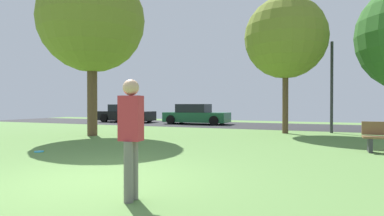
{
  "coord_description": "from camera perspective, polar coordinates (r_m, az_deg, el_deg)",
  "views": [
    {
      "loc": [
        3.95,
        -4.66,
        1.42
      ],
      "look_at": [
        0.0,
        4.9,
        1.29
      ],
      "focal_mm": 29.24,
      "sensor_mm": 36.0,
      "label": 1
    }
  ],
  "objects": [
    {
      "name": "person_thrower",
      "position": [
        4.69,
        -11.07,
        -4.49
      ],
      "size": [
        0.34,
        0.3,
        1.79
      ],
      "rotation": [
        0.0,
        0.0,
        -3.02
      ],
      "color": "slate",
      "rests_on": "ground_plane"
    },
    {
      "name": "parked_car_green",
      "position": [
        22.28,
        0.71,
        -1.28
      ],
      "size": [
        4.58,
        2.06,
        1.43
      ],
      "color": "#195633",
      "rests_on": "ground_plane"
    },
    {
      "name": "road_strip",
      "position": [
        21.08,
        11.61,
        -3.16
      ],
      "size": [
        44.0,
        6.4,
        0.01
      ],
      "primitive_type": "cube",
      "color": "#28282B",
      "rests_on": "ground_plane"
    },
    {
      "name": "birch_tree_lone",
      "position": [
        16.17,
        16.7,
        12.15
      ],
      "size": [
        3.95,
        3.95,
        6.62
      ],
      "color": "brown",
      "rests_on": "ground_plane"
    },
    {
      "name": "maple_tree_far",
      "position": [
        15.27,
        -17.79,
        15.0
      ],
      "size": [
        4.7,
        4.7,
        7.57
      ],
      "color": "brown",
      "rests_on": "ground_plane"
    },
    {
      "name": "street_lamp_post",
      "position": [
        16.89,
        24.13,
        3.46
      ],
      "size": [
        0.14,
        0.14,
        4.5
      ],
      "primitive_type": "cylinder",
      "color": "#2D2D33",
      "rests_on": "ground_plane"
    },
    {
      "name": "frisbee_disc",
      "position": [
        10.41,
        -26.14,
        -7.14
      ],
      "size": [
        0.27,
        0.27,
        0.03
      ],
      "primitive_type": "cylinder",
      "color": "#2DB2E0",
      "rests_on": "ground_plane"
    },
    {
      "name": "parked_car_black",
      "position": [
        25.17,
        -11.89,
        -1.08
      ],
      "size": [
        4.34,
        1.96,
        1.4
      ],
      "color": "black",
      "rests_on": "ground_plane"
    },
    {
      "name": "ground_plane",
      "position": [
        6.27,
        -17.77,
        -12.43
      ],
      "size": [
        44.0,
        44.0,
        0.0
      ],
      "primitive_type": "plane",
      "color": "#5B8442"
    }
  ]
}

